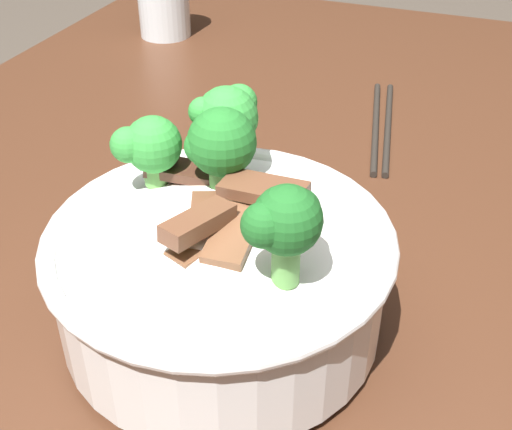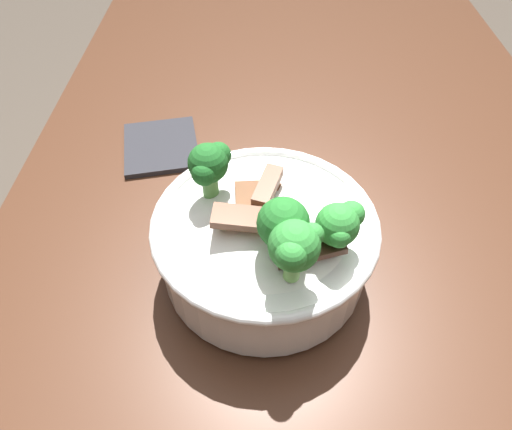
% 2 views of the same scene
% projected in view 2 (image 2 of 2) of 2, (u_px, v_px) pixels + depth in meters
% --- Properties ---
extents(dining_table, '(1.52, 0.81, 0.77)m').
position_uv_depth(dining_table, '(310.00, 326.00, 0.61)').
color(dining_table, '#472819').
rests_on(dining_table, ground).
extents(rice_bowl, '(0.23, 0.23, 0.15)m').
position_uv_depth(rice_bowl, '(265.00, 235.00, 0.47)').
color(rice_bowl, white).
rests_on(rice_bowl, dining_table).
extents(folded_napkin, '(0.14, 0.13, 0.01)m').
position_uv_depth(folded_napkin, '(161.00, 146.00, 0.65)').
color(folded_napkin, '#28282D').
rests_on(folded_napkin, dining_table).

